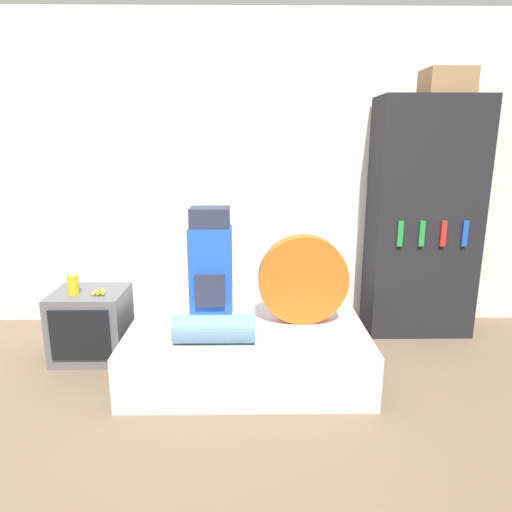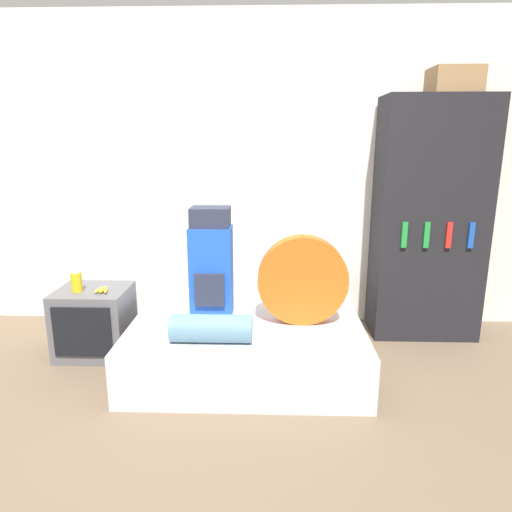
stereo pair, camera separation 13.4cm
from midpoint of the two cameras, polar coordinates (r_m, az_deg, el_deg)
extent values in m
plane|color=brown|center=(2.72, -5.73, -21.21)|extent=(16.00, 16.00, 0.00)
cube|color=white|center=(3.95, -2.91, 10.15)|extent=(8.00, 0.05, 2.60)
cube|color=silver|center=(3.35, 0.07, -10.46)|extent=(1.59, 1.32, 0.35)
cube|color=blue|center=(3.25, -4.41, -1.94)|extent=(0.29, 0.23, 0.64)
cube|color=#282D42|center=(3.17, -4.52, 4.88)|extent=(0.27, 0.21, 0.14)
cube|color=#282D42|center=(3.15, -4.63, -4.28)|extent=(0.21, 0.03, 0.23)
cylinder|color=#E05B19|center=(3.11, 7.07, -3.01)|extent=(0.61, 0.13, 0.61)
cylinder|color=#5B849E|center=(2.87, -4.25, -9.03)|extent=(0.51, 0.18, 0.18)
cube|color=#5B5B60|center=(3.66, -18.50, -7.75)|extent=(0.52, 0.45, 0.51)
cube|color=black|center=(3.45, -19.85, -8.96)|extent=(0.42, 0.02, 0.37)
cylinder|color=gold|center=(3.53, -20.51, -3.09)|extent=(0.08, 0.08, 0.14)
cylinder|color=white|center=(3.51, -20.62, -1.87)|extent=(0.05, 0.05, 0.02)
ellipsoid|color=yellow|center=(3.49, -17.84, -4.03)|extent=(0.07, 0.14, 0.03)
ellipsoid|color=yellow|center=(3.49, -17.54, -4.04)|extent=(0.03, 0.14, 0.03)
ellipsoid|color=yellow|center=(3.48, -17.24, -4.05)|extent=(0.07, 0.14, 0.03)
cube|color=black|center=(3.94, 21.71, 4.13)|extent=(0.84, 0.42, 1.91)
cube|color=#1E8E38|center=(3.66, 19.05, 2.50)|extent=(0.04, 0.02, 0.20)
cube|color=#1E8E38|center=(3.72, 21.51, 2.45)|extent=(0.04, 0.02, 0.20)
cube|color=red|center=(3.78, 23.91, 2.39)|extent=(0.04, 0.02, 0.20)
cube|color=#194CB2|center=(3.84, 26.22, 2.33)|extent=(0.04, 0.02, 0.20)
cube|color=#99754C|center=(3.94, 24.46, 19.31)|extent=(0.35, 0.31, 0.19)
camera|label=1|loc=(0.07, -88.78, 0.31)|focal=32.00mm
camera|label=2|loc=(0.07, 91.22, -0.31)|focal=32.00mm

